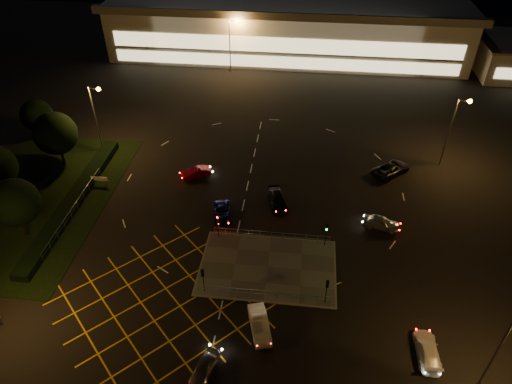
# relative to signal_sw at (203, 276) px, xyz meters

# --- Properties ---
(ground) EXTENTS (180.00, 180.00, 0.00)m
(ground) POSITION_rel_signal_sw_xyz_m (4.00, 5.99, -2.37)
(ground) COLOR black
(ground) RESTS_ON ground
(pedestrian_island) EXTENTS (14.00, 9.00, 0.12)m
(pedestrian_island) POSITION_rel_signal_sw_xyz_m (6.00, 3.99, -2.31)
(pedestrian_island) COLOR #4C4944
(pedestrian_island) RESTS_ON ground
(grass_verge) EXTENTS (18.00, 30.00, 0.08)m
(grass_verge) POSITION_rel_signal_sw_xyz_m (-24.00, 11.99, -2.33)
(grass_verge) COLOR black
(grass_verge) RESTS_ON ground
(hedge) EXTENTS (2.00, 26.00, 1.00)m
(hedge) POSITION_rel_signal_sw_xyz_m (-19.00, 11.99, -1.87)
(hedge) COLOR black
(hedge) RESTS_ON ground
(supermarket) EXTENTS (72.00, 26.50, 10.50)m
(supermarket) POSITION_rel_signal_sw_xyz_m (4.00, 67.95, 2.95)
(supermarket) COLOR beige
(supermarket) RESTS_ON ground
(streetlight_se) EXTENTS (1.78, 0.56, 10.03)m
(streetlight_se) POSITION_rel_signal_sw_xyz_m (24.44, -8.01, 4.20)
(streetlight_se) COLOR slate
(streetlight_se) RESTS_ON ground
(streetlight_nw) EXTENTS (1.78, 0.56, 10.03)m
(streetlight_nw) POSITION_rel_signal_sw_xyz_m (-19.56, 23.99, 4.20)
(streetlight_nw) COLOR slate
(streetlight_nw) RESTS_ON ground
(streetlight_ne) EXTENTS (1.78, 0.56, 10.03)m
(streetlight_ne) POSITION_rel_signal_sw_xyz_m (28.44, 25.99, 4.20)
(streetlight_ne) COLOR slate
(streetlight_ne) RESTS_ON ground
(streetlight_far_left) EXTENTS (1.78, 0.56, 10.03)m
(streetlight_far_left) POSITION_rel_signal_sw_xyz_m (-5.56, 53.99, 4.20)
(streetlight_far_left) COLOR slate
(streetlight_far_left) RESTS_ON ground
(streetlight_far_right) EXTENTS (1.78, 0.56, 10.03)m
(streetlight_far_right) POSITION_rel_signal_sw_xyz_m (34.44, 55.99, 4.20)
(streetlight_far_right) COLOR slate
(streetlight_far_right) RESTS_ON ground
(signal_sw) EXTENTS (0.28, 0.30, 3.15)m
(signal_sw) POSITION_rel_signal_sw_xyz_m (0.00, 0.00, 0.00)
(signal_sw) COLOR black
(signal_sw) RESTS_ON pedestrian_island
(signal_se) EXTENTS (0.28, 0.30, 3.15)m
(signal_se) POSITION_rel_signal_sw_xyz_m (12.00, 0.00, 0.00)
(signal_se) COLOR black
(signal_se) RESTS_ON pedestrian_island
(signal_nw) EXTENTS (0.28, 0.30, 3.15)m
(signal_nw) POSITION_rel_signal_sw_xyz_m (0.00, 7.99, 0.00)
(signal_nw) COLOR black
(signal_nw) RESTS_ON pedestrian_island
(signal_ne) EXTENTS (0.28, 0.30, 3.15)m
(signal_ne) POSITION_rel_signal_sw_xyz_m (12.00, 7.99, 0.00)
(signal_ne) COLOR black
(signal_ne) RESTS_ON pedestrian_island
(tree_c) EXTENTS (5.76, 5.76, 7.84)m
(tree_c) POSITION_rel_signal_sw_xyz_m (-24.00, 19.99, 2.59)
(tree_c) COLOR black
(tree_c) RESTS_ON ground
(tree_d) EXTENTS (4.68, 4.68, 6.37)m
(tree_d) POSITION_rel_signal_sw_xyz_m (-30.00, 25.99, 1.65)
(tree_d) COLOR black
(tree_d) RESTS_ON ground
(tree_e) EXTENTS (5.40, 5.40, 7.35)m
(tree_e) POSITION_rel_signal_sw_xyz_m (-22.00, 5.99, 2.28)
(tree_e) COLOR black
(tree_e) RESTS_ON ground
(car_near_silver) EXTENTS (2.47, 3.96, 1.26)m
(car_near_silver) POSITION_rel_signal_sw_xyz_m (1.80, -8.50, -1.74)
(car_near_silver) COLOR #A9ADB0
(car_near_silver) RESTS_ON ground
(car_queue_white) EXTENTS (2.80, 4.76, 1.48)m
(car_queue_white) POSITION_rel_signal_sw_xyz_m (5.97, -3.75, -1.63)
(car_queue_white) COLOR white
(car_queue_white) RESTS_ON ground
(car_left_blue) EXTENTS (2.97, 4.76, 1.23)m
(car_left_blue) POSITION_rel_signal_sw_xyz_m (-0.19, 11.62, -1.75)
(car_left_blue) COLOR #0B1047
(car_left_blue) RESTS_ON ground
(car_far_dkgrey) EXTENTS (3.14, 5.08, 1.38)m
(car_far_dkgrey) POSITION_rel_signal_sw_xyz_m (6.19, 14.61, -1.68)
(car_far_dkgrey) COLOR black
(car_far_dkgrey) RESTS_ON ground
(car_right_silver) EXTENTS (4.44, 2.61, 1.42)m
(car_right_silver) POSITION_rel_signal_sw_xyz_m (18.54, 11.87, -1.66)
(car_right_silver) COLOR silver
(car_right_silver) RESTS_ON ground
(car_circ_red) EXTENTS (4.08, 3.00, 1.28)m
(car_circ_red) POSITION_rel_signal_sw_xyz_m (-5.09, 19.31, -1.73)
(car_circ_red) COLOR maroon
(car_circ_red) RESTS_ON ground
(car_east_grey) EXTENTS (5.97, 5.74, 1.58)m
(car_east_grey) POSITION_rel_signal_sw_xyz_m (20.89, 22.90, -1.58)
(car_east_grey) COLOR black
(car_east_grey) RESTS_ON ground
(car_approach_white) EXTENTS (1.96, 4.65, 1.34)m
(car_approach_white) POSITION_rel_signal_sw_xyz_m (20.86, -4.69, -1.70)
(car_approach_white) COLOR silver
(car_approach_white) RESTS_ON ground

